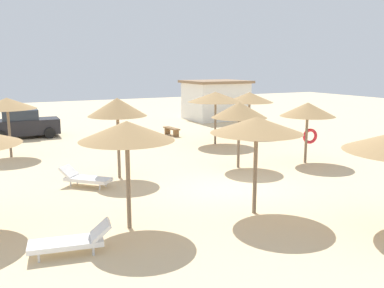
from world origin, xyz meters
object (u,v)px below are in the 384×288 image
(parasol_1, at_px, (117,107))
(parasol_9, at_px, (239,110))
(parasol_6, at_px, (257,125))
(bench_0, at_px, (172,130))
(parasol_0, at_px, (249,97))
(lounger_1, at_px, (85,178))
(lounger_0, at_px, (276,130))
(lounger_2, at_px, (72,241))
(parasol_2, at_px, (127,131))
(parasol_3, at_px, (7,104))
(parasol_8, at_px, (308,110))
(parasol_7, at_px, (216,97))
(parked_car, at_px, (23,124))
(beach_cabana, at_px, (215,100))

(parasol_1, height_order, parasol_9, parasol_1)
(parasol_6, bearing_deg, bench_0, 75.85)
(parasol_0, relative_size, lounger_1, 1.68)
(parasol_0, xyz_separation_m, lounger_1, (-11.95, -6.95, -2.03))
(lounger_0, xyz_separation_m, lounger_2, (-14.99, -11.56, 0.01))
(parasol_0, bearing_deg, lounger_1, -149.80)
(parasol_2, xyz_separation_m, parasol_9, (6.38, 4.40, -0.18))
(lounger_1, relative_size, bench_0, 1.17)
(parasol_2, height_order, lounger_1, parasol_2)
(parasol_3, height_order, parasol_8, parasol_3)
(parasol_6, distance_m, lounger_1, 6.81)
(parasol_0, bearing_deg, parasol_6, -123.80)
(parasol_7, height_order, parasol_8, parasol_7)
(parasol_0, distance_m, parasol_1, 12.23)
(parasol_1, xyz_separation_m, parked_car, (-2.43, 11.44, -1.95))
(parasol_1, bearing_deg, parasol_8, -9.32)
(parasol_3, height_order, beach_cabana, beach_cabana)
(parasol_7, bearing_deg, parasol_3, 171.39)
(parasol_9, distance_m, lounger_2, 9.93)
(lounger_1, distance_m, parked_car, 12.11)
(parasol_0, bearing_deg, parasol_8, -105.87)
(parasol_8, height_order, bench_0, parasol_8)
(parasol_3, relative_size, lounger_1, 1.59)
(parasol_1, xyz_separation_m, lounger_2, (-3.01, -6.06, -2.45))
(parasol_3, distance_m, parked_car, 5.83)
(parasol_9, bearing_deg, lounger_0, 42.05)
(beach_cabana, bearing_deg, parasol_0, -103.95)
(parasol_8, bearing_deg, parasol_7, 103.44)
(parasol_9, bearing_deg, bench_0, 84.76)
(bench_0, bearing_deg, parasol_8, -75.86)
(parasol_7, bearing_deg, beach_cabana, 59.92)
(parasol_2, bearing_deg, beach_cabana, 54.20)
(parasol_3, height_order, bench_0, parasol_3)
(lounger_0, bearing_deg, parasol_0, 151.68)
(parasol_7, distance_m, parked_car, 11.81)
(parasol_1, distance_m, parasol_3, 6.96)
(parasol_9, bearing_deg, lounger_1, 179.19)
(parasol_6, height_order, beach_cabana, beach_cabana)
(parasol_9, xyz_separation_m, lounger_1, (-6.57, 0.09, -2.17))
(parasol_6, bearing_deg, parasol_3, 116.94)
(parasol_7, distance_m, bench_0, 4.45)
(parasol_3, bearing_deg, parasol_8, -31.91)
(parasol_3, xyz_separation_m, parked_car, (1.10, 5.45, -1.74))
(lounger_0, distance_m, beach_cabana, 8.34)
(parasol_0, xyz_separation_m, parasol_3, (-13.98, -0.34, 0.22))
(lounger_0, xyz_separation_m, lounger_1, (-13.47, -6.13, 0.01))
(parasol_7, bearing_deg, bench_0, 105.21)
(parasol_3, bearing_deg, parasol_9, -37.93)
(parasol_6, relative_size, parked_car, 0.71)
(parasol_7, height_order, lounger_1, parasol_7)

